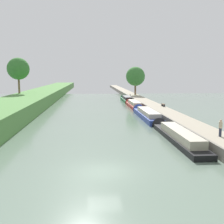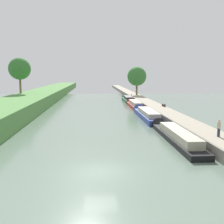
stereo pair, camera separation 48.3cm
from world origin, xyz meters
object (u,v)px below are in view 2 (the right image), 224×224
(mooring_bollard_far, at_px, (131,95))
(narrowboat_blue, at_px, (146,114))
(narrowboat_black, at_px, (175,135))
(narrowboat_green, at_px, (127,99))
(person_walking, at_px, (219,128))
(park_bench, at_px, (164,105))
(narrowboat_red, at_px, (134,105))

(mooring_bollard_far, bearing_deg, narrowboat_blue, -93.60)
(narrowboat_black, relative_size, narrowboat_green, 1.32)
(person_walking, xyz_separation_m, park_bench, (1.06, 25.09, -0.53))
(narrowboat_blue, relative_size, narrowboat_red, 1.12)
(park_bench, bearing_deg, mooring_bollard_far, 95.37)
(narrowboat_red, height_order, narrowboat_green, narrowboat_red)
(narrowboat_green, bearing_deg, park_bench, -78.57)
(narrowboat_blue, height_order, mooring_bollard_far, mooring_bollard_far)
(narrowboat_black, height_order, narrowboat_blue, narrowboat_blue)
(narrowboat_green, bearing_deg, narrowboat_black, -90.14)
(narrowboat_green, relative_size, park_bench, 7.68)
(narrowboat_blue, distance_m, park_bench, 7.94)
(narrowboat_red, height_order, park_bench, park_bench)
(park_bench, bearing_deg, narrowboat_blue, -124.95)
(narrowboat_red, distance_m, person_walking, 33.28)
(narrowboat_blue, height_order, park_bench, park_bench)
(mooring_bollard_far, relative_size, park_bench, 0.30)
(narrowboat_blue, distance_m, narrowboat_red, 14.47)
(narrowboat_blue, distance_m, person_walking, 18.98)
(person_walking, bearing_deg, narrowboat_red, 95.69)
(narrowboat_red, bearing_deg, park_bench, -61.40)
(narrowboat_red, distance_m, narrowboat_green, 12.94)
(person_walking, bearing_deg, narrowboat_black, 134.62)
(narrowboat_blue, bearing_deg, narrowboat_green, 89.39)
(person_walking, xyz_separation_m, mooring_bollard_far, (-1.40, 51.31, -0.65))
(narrowboat_black, distance_m, mooring_bollard_far, 48.04)
(narrowboat_black, distance_m, narrowboat_green, 42.71)
(person_walking, bearing_deg, park_bench, 87.57)
(narrowboat_blue, relative_size, park_bench, 9.96)
(mooring_bollard_far, bearing_deg, narrowboat_black, -92.23)
(person_walking, height_order, park_bench, person_walking)
(narrowboat_blue, bearing_deg, narrowboat_black, -89.30)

